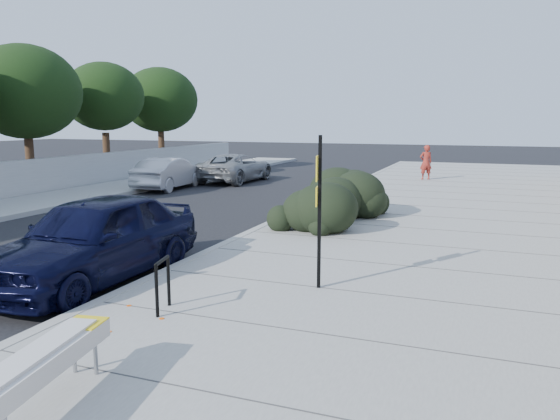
% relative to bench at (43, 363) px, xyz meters
% --- Properties ---
extents(ground, '(120.00, 120.00, 0.00)m').
position_rel_bench_xyz_m(ground, '(-1.70, 4.88, -0.64)').
color(ground, black).
rests_on(ground, ground).
extents(sidewalk_near, '(11.20, 50.00, 0.15)m').
position_rel_bench_xyz_m(sidewalk_near, '(3.90, 9.88, -0.56)').
color(sidewalk_near, gray).
rests_on(sidewalk_near, ground).
extents(sidewalk_far, '(3.00, 50.00, 0.15)m').
position_rel_bench_xyz_m(sidewalk_far, '(-11.20, 9.88, -0.56)').
color(sidewalk_far, gray).
rests_on(sidewalk_far, ground).
extents(curb_near, '(0.22, 50.00, 0.17)m').
position_rel_bench_xyz_m(curb_near, '(-1.70, 9.88, -0.55)').
color(curb_near, '#9E9E99').
rests_on(curb_near, ground).
extents(curb_far, '(0.22, 50.00, 0.17)m').
position_rel_bench_xyz_m(curb_far, '(-9.70, 9.88, -0.55)').
color(curb_far, '#9E9E99').
rests_on(curb_far, ground).
extents(tree_far_d, '(4.60, 4.60, 6.16)m').
position_rel_bench_xyz_m(tree_far_d, '(-14.20, 13.88, 3.55)').
color(tree_far_d, '#332114').
rests_on(tree_far_d, ground).
extents(tree_far_e, '(4.00, 4.00, 5.90)m').
position_rel_bench_xyz_m(tree_far_e, '(-14.20, 18.88, 3.55)').
color(tree_far_e, '#332114').
rests_on(tree_far_e, ground).
extents(tree_far_f, '(4.40, 4.40, 6.07)m').
position_rel_bench_xyz_m(tree_far_f, '(-14.20, 23.88, 3.55)').
color(tree_far_f, '#332114').
rests_on(tree_far_f, ground).
extents(bench, '(0.77, 2.09, 0.62)m').
position_rel_bench_xyz_m(bench, '(0.00, 0.00, 0.00)').
color(bench, gray).
rests_on(bench, sidewalk_near).
extents(bike_rack, '(0.17, 0.55, 0.83)m').
position_rel_bench_xyz_m(bike_rack, '(-0.46, 2.88, 0.01)').
color(bike_rack, black).
rests_on(bike_rack, sidewalk_near).
extents(sign_post, '(0.13, 0.30, 2.66)m').
position_rel_bench_xyz_m(sign_post, '(1.41, 4.87, 1.02)').
color(sign_post, black).
rests_on(sign_post, sidewalk_near).
extents(hedge, '(3.50, 4.73, 1.59)m').
position_rel_bench_xyz_m(hedge, '(-0.07, 11.16, 0.31)').
color(hedge, black).
rests_on(hedge, sidewalk_near).
extents(sedan_navy, '(2.01, 4.93, 1.68)m').
position_rel_bench_xyz_m(sedan_navy, '(-2.81, 4.18, 0.20)').
color(sedan_navy, black).
rests_on(sedan_navy, ground).
extents(wagon_silver, '(1.77, 4.35, 1.40)m').
position_rel_bench_xyz_m(wagon_silver, '(-9.20, 16.79, 0.06)').
color(wagon_silver, '#B7B7BD').
rests_on(wagon_silver, ground).
extents(suv_silver, '(2.41, 5.04, 1.39)m').
position_rel_bench_xyz_m(suv_silver, '(-7.70, 20.45, 0.06)').
color(suv_silver, gray).
rests_on(suv_silver, ground).
extents(pedestrian, '(0.73, 0.64, 1.69)m').
position_rel_bench_xyz_m(pedestrian, '(1.17, 23.46, 0.36)').
color(pedestrian, maroon).
rests_on(pedestrian, sidewalk_near).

